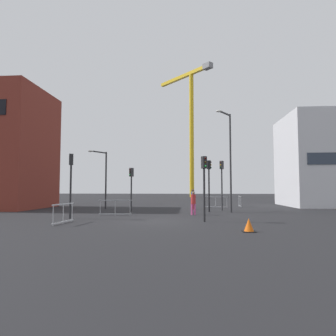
# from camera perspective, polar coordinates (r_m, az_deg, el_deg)

# --- Properties ---
(ground) EXTENTS (160.00, 160.00, 0.00)m
(ground) POSITION_cam_1_polar(r_m,az_deg,el_deg) (17.56, -2.00, -10.07)
(ground) COLOR black
(office_block) EXTENTS (9.60, 8.42, 9.52)m
(office_block) POSITION_cam_1_polar(r_m,az_deg,el_deg) (35.95, 28.65, 1.21)
(office_block) COLOR silver
(office_block) RESTS_ON ground
(construction_crane) EXTENTS (11.42, 11.76, 26.64)m
(construction_crane) POSITION_cam_1_polar(r_m,az_deg,el_deg) (63.88, 4.35, 9.89)
(construction_crane) COLOR gold
(construction_crane) RESTS_ON ground
(streetlamp_tall) EXTENTS (1.28, 1.69, 7.75)m
(streetlamp_tall) POSITION_cam_1_polar(r_m,az_deg,el_deg) (23.87, 11.52, 2.69)
(streetlamp_tall) COLOR #2D2D30
(streetlamp_tall) RESTS_ON ground
(streetlamp_short) EXTENTS (1.17, 1.90, 5.20)m
(streetlamp_short) POSITION_cam_1_polar(r_m,az_deg,el_deg) (27.67, -12.23, -0.94)
(streetlamp_short) COLOR #232326
(streetlamp_short) RESTS_ON ground
(traffic_light_corner) EXTENTS (0.32, 0.39, 4.06)m
(traffic_light_corner) POSITION_cam_1_polar(r_m,az_deg,el_deg) (19.79, -17.98, -1.28)
(traffic_light_corner) COLOR #232326
(traffic_light_corner) RESTS_ON ground
(traffic_light_island) EXTENTS (0.36, 0.38, 3.54)m
(traffic_light_island) POSITION_cam_1_polar(r_m,az_deg,el_deg) (24.54, -6.99, -2.63)
(traffic_light_island) COLOR #2D2D30
(traffic_light_island) RESTS_ON ground
(traffic_light_far) EXTENTS (0.36, 0.37, 4.21)m
(traffic_light_far) POSITION_cam_1_polar(r_m,az_deg,el_deg) (25.89, 10.18, -1.75)
(traffic_light_far) COLOR #2D2D30
(traffic_light_far) RESTS_ON ground
(traffic_light_near) EXTENTS (0.39, 0.29, 4.12)m
(traffic_light_near) POSITION_cam_1_polar(r_m,az_deg,el_deg) (24.35, 7.80, -1.77)
(traffic_light_near) COLOR black
(traffic_light_near) RESTS_ON ground
(traffic_light_verge) EXTENTS (0.34, 0.39, 3.73)m
(traffic_light_verge) POSITION_cam_1_polar(r_m,az_deg,el_deg) (17.29, 6.89, -1.78)
(traffic_light_verge) COLOR #232326
(traffic_light_verge) RESTS_ON ground
(pedestrian_walking) EXTENTS (0.34, 0.34, 1.81)m
(pedestrian_walking) POSITION_cam_1_polar(r_m,az_deg,el_deg) (27.04, 4.74, -5.60)
(pedestrian_walking) COLOR red
(pedestrian_walking) RESTS_ON ground
(pedestrian_waiting) EXTENTS (0.34, 0.34, 1.65)m
(pedestrian_waiting) POSITION_cam_1_polar(r_m,az_deg,el_deg) (21.53, 4.83, -6.34)
(pedestrian_waiting) COLOR #D14C8C
(pedestrian_waiting) RESTS_ON ground
(safety_barrier_front) EXTENTS (0.11, 1.88, 1.08)m
(safety_barrier_front) POSITION_cam_1_polar(r_m,az_deg,el_deg) (31.28, 13.49, -6.17)
(safety_barrier_front) COLOR #9EA0A5
(safety_barrier_front) RESTS_ON ground
(safety_barrier_mid_span) EXTENTS (2.32, 0.23, 1.08)m
(safety_barrier_mid_span) POSITION_cam_1_polar(r_m,az_deg,el_deg) (21.40, -10.00, -7.36)
(safety_barrier_mid_span) COLOR gray
(safety_barrier_mid_span) RESTS_ON ground
(safety_barrier_rear) EXTENTS (0.27, 2.19, 1.08)m
(safety_barrier_rear) POSITION_cam_1_polar(r_m,az_deg,el_deg) (17.20, -19.29, -8.10)
(safety_barrier_rear) COLOR #B2B5BA
(safety_barrier_rear) RESTS_ON ground
(safety_barrier_right_run) EXTENTS (2.34, 0.35, 1.08)m
(safety_barrier_right_run) POSITION_cam_1_polar(r_m,az_deg,el_deg) (29.35, 9.04, -6.39)
(safety_barrier_right_run) COLOR #B2B5BA
(safety_barrier_right_run) RESTS_ON ground
(traffic_cone_orange) EXTENTS (0.58, 0.58, 0.59)m
(traffic_cone_orange) POSITION_cam_1_polar(r_m,az_deg,el_deg) (13.80, 15.12, -10.52)
(traffic_cone_orange) COLOR black
(traffic_cone_orange) RESTS_ON ground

